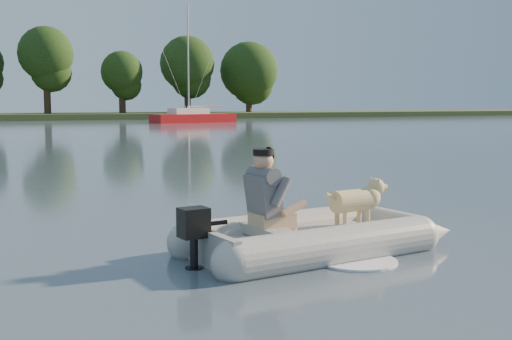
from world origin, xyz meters
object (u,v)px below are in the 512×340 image
man (265,192)px  sailboat (193,117)px  dinghy (315,204)px  dog (353,205)px

man → sailboat: 48.54m
dinghy → man: (-0.68, -0.03, 0.18)m
man → dinghy: bearing=-4.2°
man → dog: bearing=-0.0°
dinghy → man: man is taller
man → dog: (1.31, 0.16, -0.25)m
sailboat → dog: bearing=-117.2°
man → dog: man is taller
dinghy → dog: (0.62, 0.13, -0.07)m
dinghy → sailboat: bearing=66.1°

